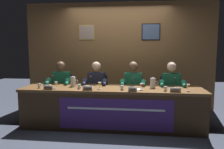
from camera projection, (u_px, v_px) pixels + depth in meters
The scene contains 30 objects.
ground_plane at pixel (112, 126), 4.40m from camera, with size 12.00×12.00×0.00m, color #383D4C.
wall_back_panelled at pixel (118, 56), 5.59m from camera, with size 4.62×0.14×2.60m.
conference_table at pixel (111, 101), 4.22m from camera, with size 3.42×0.85×0.75m.
chair_far_left at pixel (64, 96), 5.08m from camera, with size 0.44×0.44×0.90m.
panelist_far_left at pixel (60, 85), 4.85m from camera, with size 0.51×0.48×1.22m.
nameplate_far_left at pixel (48, 87), 4.12m from camera, with size 0.18×0.06×0.08m.
juice_glass_far_left at pixel (56, 84), 4.21m from camera, with size 0.06×0.06×0.12m.
water_cup_far_left at pixel (40, 86), 4.25m from camera, with size 0.06×0.06×0.08m.
microphone_far_left at pixel (51, 83), 4.40m from camera, with size 0.06×0.17×0.22m.
chair_center_left at pixel (98, 97), 4.99m from camera, with size 0.44×0.44×0.90m.
panelist_center_left at pixel (96, 86), 4.76m from camera, with size 0.51×0.48×1.22m.
nameplate_center_left at pixel (88, 88), 4.03m from camera, with size 0.18×0.06×0.08m.
juice_glass_center_left at pixel (100, 84), 4.16m from camera, with size 0.06×0.06×0.12m.
water_cup_center_left at pixel (79, 87), 4.17m from camera, with size 0.06×0.06×0.08m.
microphone_center_left at pixel (90, 84), 4.28m from camera, with size 0.06×0.17×0.22m.
chair_center_right at pixel (133, 97), 4.90m from camera, with size 0.44×0.44×0.90m.
panelist_center_right at pixel (133, 87), 4.67m from camera, with size 0.51×0.48×1.22m.
nameplate_center_right at pixel (133, 89), 3.92m from camera, with size 0.15×0.06×0.08m.
juice_glass_center_right at pixel (142, 85), 4.04m from camera, with size 0.06×0.06×0.12m.
water_cup_center_right at pixel (122, 88), 4.05m from camera, with size 0.06×0.06×0.08m.
microphone_center_right at pixel (133, 85), 4.15m from camera, with size 0.06×0.17×0.22m.
chair_far_right at pixel (170, 98), 4.81m from camera, with size 0.44×0.44×0.90m.
panelist_far_right at pixel (171, 87), 4.58m from camera, with size 0.51×0.48×1.22m.
nameplate_far_right at pixel (175, 90), 3.86m from camera, with size 0.18×0.06×0.08m.
juice_glass_far_right at pixel (188, 86), 3.95m from camera, with size 0.06×0.06×0.12m.
water_cup_far_right at pixel (165, 89), 3.94m from camera, with size 0.06×0.06×0.08m.
microphone_far_right at pixel (175, 86), 4.08m from camera, with size 0.06×0.17×0.22m.
water_pitcher_left_side at pixel (73, 82), 4.40m from camera, with size 0.15×0.10×0.21m.
water_pitcher_right_side at pixel (153, 83), 4.23m from camera, with size 0.15×0.10×0.21m.
document_stack_center_right at pixel (134, 89), 4.08m from camera, with size 0.23×0.19×0.01m.
Camera 1 is at (0.49, -4.21, 1.52)m, focal length 36.16 mm.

